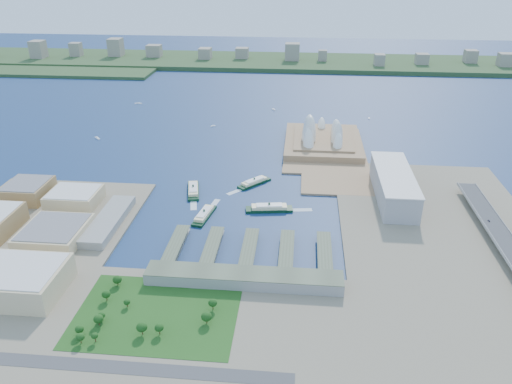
# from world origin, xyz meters

# --- Properties ---
(ground) EXTENTS (3000.00, 3000.00, 0.00)m
(ground) POSITION_xyz_m (0.00, 0.00, 0.00)
(ground) COLOR #10294D
(ground) RESTS_ON ground
(west_land) EXTENTS (220.00, 390.00, 3.00)m
(west_land) POSITION_xyz_m (-250.00, -105.00, 1.50)
(west_land) COLOR gray
(west_land) RESTS_ON ground
(south_land) EXTENTS (720.00, 180.00, 3.00)m
(south_land) POSITION_xyz_m (0.00, -210.00, 1.50)
(south_land) COLOR gray
(south_land) RESTS_ON ground
(east_land) EXTENTS (240.00, 500.00, 3.00)m
(east_land) POSITION_xyz_m (240.00, -50.00, 1.50)
(east_land) COLOR gray
(east_land) RESTS_ON ground
(peninsula) EXTENTS (135.00, 220.00, 3.00)m
(peninsula) POSITION_xyz_m (107.50, 260.00, 1.50)
(peninsula) COLOR #937350
(peninsula) RESTS_ON ground
(far_shore) EXTENTS (2200.00, 260.00, 12.00)m
(far_shore) POSITION_xyz_m (0.00, 980.00, 6.00)
(far_shore) COLOR #2D4926
(far_shore) RESTS_ON ground
(opera_house) EXTENTS (134.00, 180.00, 58.00)m
(opera_house) POSITION_xyz_m (105.00, 280.00, 32.00)
(opera_house) COLOR white
(opera_house) RESTS_ON peninsula
(toaster_building) EXTENTS (45.00, 155.00, 35.00)m
(toaster_building) POSITION_xyz_m (195.00, 80.00, 20.50)
(toaster_building) COLOR #939398
(toaster_building) RESTS_ON east_land
(expressway) EXTENTS (26.00, 340.00, 11.85)m
(expressway) POSITION_xyz_m (300.00, -60.00, 8.93)
(expressway) COLOR gray
(expressway) RESTS_ON east_land
(west_buildings) EXTENTS (200.00, 280.00, 27.00)m
(west_buildings) POSITION_xyz_m (-250.00, -70.00, 16.50)
(west_buildings) COLOR #98794C
(west_buildings) RESTS_ON west_land
(ferry_wharves) EXTENTS (184.00, 90.00, 9.30)m
(ferry_wharves) POSITION_xyz_m (14.00, -75.00, 4.65)
(ferry_wharves) COLOR #4B5540
(ferry_wharves) RESTS_ON ground
(terminal_building) EXTENTS (200.00, 28.00, 12.00)m
(terminal_building) POSITION_xyz_m (15.00, -135.00, 9.00)
(terminal_building) COLOR gray
(terminal_building) RESTS_ON south_land
(park) EXTENTS (150.00, 110.00, 16.00)m
(park) POSITION_xyz_m (-60.00, -190.00, 11.00)
(park) COLOR #194714
(park) RESTS_ON south_land
(far_skyline) EXTENTS (1900.00, 140.00, 55.00)m
(far_skyline) POSITION_xyz_m (0.00, 960.00, 39.50)
(far_skyline) COLOR gray
(far_skyline) RESTS_ON far_shore
(ferry_a) EXTENTS (27.39, 61.47, 11.27)m
(ferry_a) POSITION_xyz_m (-81.64, 75.70, 5.64)
(ferry_a) COLOR black
(ferry_a) RESTS_ON ground
(ferry_b) EXTENTS (47.12, 49.98, 10.36)m
(ferry_b) POSITION_xyz_m (1.72, 110.13, 5.18)
(ferry_b) COLOR black
(ferry_b) RESTS_ON ground
(ferry_c) EXTENTS (23.73, 58.20, 10.70)m
(ferry_c) POSITION_xyz_m (-52.42, 4.83, 5.35)
(ferry_c) COLOR black
(ferry_c) RESTS_ON ground
(ferry_d) EXTENTS (62.89, 23.97, 11.59)m
(ferry_d) POSITION_xyz_m (29.11, 30.14, 5.80)
(ferry_d) COLOR black
(ferry_d) RESTS_ON ground
(boat_a) EXTENTS (13.18, 13.56, 2.92)m
(boat_a) POSITION_xyz_m (-301.42, 278.76, 1.46)
(boat_a) COLOR white
(boat_a) RESTS_ON ground
(boat_b) EXTENTS (9.22, 8.64, 2.53)m
(boat_b) POSITION_xyz_m (-104.33, 367.99, 1.27)
(boat_b) COLOR white
(boat_b) RESTS_ON ground
(boat_c) EXTENTS (3.96, 10.74, 2.37)m
(boat_c) POSITION_xyz_m (203.34, 446.69, 1.18)
(boat_c) COLOR white
(boat_c) RESTS_ON ground
(boat_d) EXTENTS (16.68, 5.20, 2.77)m
(boat_d) POSITION_xyz_m (-297.99, 510.30, 1.38)
(boat_d) COLOR white
(boat_d) RESTS_ON ground
(boat_e) EXTENTS (9.16, 12.96, 3.07)m
(boat_e) POSITION_xyz_m (6.12, 490.12, 1.53)
(boat_e) COLOR white
(boat_e) RESTS_ON ground
(car_c) EXTENTS (1.90, 4.68, 1.36)m
(car_c) POSITION_xyz_m (296.00, 0.61, 15.53)
(car_c) COLOR slate
(car_c) RESTS_ON expressway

